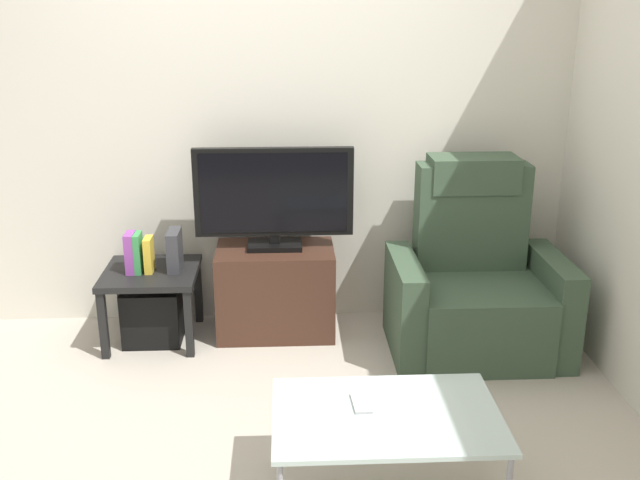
{
  "coord_description": "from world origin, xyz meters",
  "views": [
    {
      "loc": [
        0.14,
        -3.25,
        1.95
      ],
      "look_at": [
        0.32,
        0.5,
        0.7
      ],
      "focal_mm": 41.19,
      "sensor_mm": 36.0,
      "label": 1
    }
  ],
  "objects_px": {
    "television": "(274,196)",
    "side_table": "(151,281)",
    "recliner_armchair": "(475,286)",
    "tv_stand": "(276,290)",
    "book_middle": "(138,253)",
    "book_leftmost": "(131,253)",
    "subwoofer_box": "(154,313)",
    "cell_phone": "(361,403)",
    "book_rightmost": "(149,255)",
    "coffee_table": "(386,418)",
    "game_console": "(175,250)"
  },
  "relations": [
    {
      "from": "subwoofer_box",
      "to": "cell_phone",
      "type": "bearing_deg",
      "value": -53.29
    },
    {
      "from": "recliner_armchair",
      "to": "tv_stand",
      "type": "bearing_deg",
      "value": 167.69
    },
    {
      "from": "television",
      "to": "side_table",
      "type": "height_order",
      "value": "television"
    },
    {
      "from": "television",
      "to": "subwoofer_box",
      "type": "height_order",
      "value": "television"
    },
    {
      "from": "recliner_armchair",
      "to": "book_leftmost",
      "type": "relative_size",
      "value": 4.63
    },
    {
      "from": "recliner_armchair",
      "to": "book_middle",
      "type": "bearing_deg",
      "value": 174.95
    },
    {
      "from": "book_leftmost",
      "to": "book_middle",
      "type": "height_order",
      "value": "book_leftmost"
    },
    {
      "from": "subwoofer_box",
      "to": "book_rightmost",
      "type": "bearing_deg",
      "value": -84.25
    },
    {
      "from": "recliner_armchair",
      "to": "television",
      "type": "bearing_deg",
      "value": 166.78
    },
    {
      "from": "book_rightmost",
      "to": "cell_phone",
      "type": "relative_size",
      "value": 1.36
    },
    {
      "from": "recliner_armchair",
      "to": "book_middle",
      "type": "xyz_separation_m",
      "value": [
        -1.93,
        0.15,
        0.18
      ]
    },
    {
      "from": "coffee_table",
      "to": "side_table",
      "type": "bearing_deg",
      "value": 127.7
    },
    {
      "from": "tv_stand",
      "to": "coffee_table",
      "type": "xyz_separation_m",
      "value": [
        0.45,
        -1.59,
        0.1
      ]
    },
    {
      "from": "subwoofer_box",
      "to": "book_leftmost",
      "type": "bearing_deg",
      "value": -168.69
    },
    {
      "from": "recliner_armchair",
      "to": "coffee_table",
      "type": "xyz_separation_m",
      "value": [
        -0.7,
        -1.35,
        -0.01
      ]
    },
    {
      "from": "tv_stand",
      "to": "television",
      "type": "relative_size",
      "value": 0.75
    },
    {
      "from": "cell_phone",
      "to": "recliner_armchair",
      "type": "bearing_deg",
      "value": 54.98
    },
    {
      "from": "tv_stand",
      "to": "side_table",
      "type": "distance_m",
      "value": 0.73
    },
    {
      "from": "book_middle",
      "to": "game_console",
      "type": "height_order",
      "value": "game_console"
    },
    {
      "from": "television",
      "to": "game_console",
      "type": "distance_m",
      "value": 0.66
    },
    {
      "from": "recliner_armchair",
      "to": "game_console",
      "type": "height_order",
      "value": "recliner_armchair"
    },
    {
      "from": "recliner_armchair",
      "to": "side_table",
      "type": "relative_size",
      "value": 2.0
    },
    {
      "from": "side_table",
      "to": "cell_phone",
      "type": "height_order",
      "value": "side_table"
    },
    {
      "from": "tv_stand",
      "to": "television",
      "type": "xyz_separation_m",
      "value": [
        -0.0,
        0.02,
        0.58
      ]
    },
    {
      "from": "side_table",
      "to": "book_middle",
      "type": "xyz_separation_m",
      "value": [
        -0.06,
        -0.02,
        0.18
      ]
    },
    {
      "from": "tv_stand",
      "to": "television",
      "type": "bearing_deg",
      "value": 90.0
    },
    {
      "from": "tv_stand",
      "to": "coffee_table",
      "type": "bearing_deg",
      "value": -74.11
    },
    {
      "from": "tv_stand",
      "to": "subwoofer_box",
      "type": "distance_m",
      "value": 0.73
    },
    {
      "from": "game_console",
      "to": "recliner_armchair",
      "type": "bearing_deg",
      "value": -5.99
    },
    {
      "from": "television",
      "to": "book_middle",
      "type": "height_order",
      "value": "television"
    },
    {
      "from": "television",
      "to": "coffee_table",
      "type": "bearing_deg",
      "value": -74.29
    },
    {
      "from": "subwoofer_box",
      "to": "cell_phone",
      "type": "distance_m",
      "value": 1.83
    },
    {
      "from": "side_table",
      "to": "book_middle",
      "type": "height_order",
      "value": "book_middle"
    },
    {
      "from": "cell_phone",
      "to": "book_middle",
      "type": "bearing_deg",
      "value": 125.14
    },
    {
      "from": "television",
      "to": "book_middle",
      "type": "relative_size",
      "value": 3.99
    },
    {
      "from": "book_middle",
      "to": "television",
      "type": "bearing_deg",
      "value": 7.77
    },
    {
      "from": "subwoofer_box",
      "to": "book_middle",
      "type": "distance_m",
      "value": 0.39
    },
    {
      "from": "tv_stand",
      "to": "book_middle",
      "type": "bearing_deg",
      "value": -173.6
    },
    {
      "from": "recliner_armchair",
      "to": "book_rightmost",
      "type": "height_order",
      "value": "recliner_armchair"
    },
    {
      "from": "cell_phone",
      "to": "game_console",
      "type": "bearing_deg",
      "value": 119.32
    },
    {
      "from": "subwoofer_box",
      "to": "book_rightmost",
      "type": "xyz_separation_m",
      "value": [
        0.0,
        -0.02,
        0.37
      ]
    },
    {
      "from": "television",
      "to": "book_rightmost",
      "type": "bearing_deg",
      "value": -171.6
    },
    {
      "from": "recliner_armchair",
      "to": "book_leftmost",
      "type": "height_order",
      "value": "recliner_armchair"
    },
    {
      "from": "book_rightmost",
      "to": "game_console",
      "type": "distance_m",
      "value": 0.15
    },
    {
      "from": "game_console",
      "to": "cell_phone",
      "type": "xyz_separation_m",
      "value": [
        0.94,
        -1.46,
        -0.16
      ]
    },
    {
      "from": "television",
      "to": "book_rightmost",
      "type": "xyz_separation_m",
      "value": [
        -0.72,
        -0.11,
        -0.31
      ]
    },
    {
      "from": "side_table",
      "to": "book_rightmost",
      "type": "height_order",
      "value": "book_rightmost"
    },
    {
      "from": "game_console",
      "to": "book_leftmost",
      "type": "bearing_deg",
      "value": -173.02
    },
    {
      "from": "book_rightmost",
      "to": "game_console",
      "type": "height_order",
      "value": "game_console"
    },
    {
      "from": "side_table",
      "to": "subwoofer_box",
      "type": "relative_size",
      "value": 1.63
    }
  ]
}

